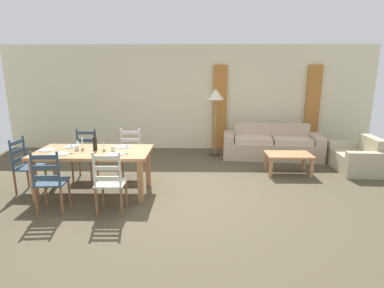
# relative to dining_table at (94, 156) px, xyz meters

# --- Properties ---
(ground_plane) EXTENTS (9.60, 9.60, 0.02)m
(ground_plane) POSITION_rel_dining_table_xyz_m (1.50, -0.07, -0.67)
(ground_plane) COLOR #4D4530
(wall_far) EXTENTS (9.60, 0.16, 2.70)m
(wall_far) POSITION_rel_dining_table_xyz_m (1.50, 3.23, 0.69)
(wall_far) COLOR beige
(wall_far) RESTS_ON ground_plane
(curtain_panel_left) EXTENTS (0.35, 0.08, 2.20)m
(curtain_panel_left) POSITION_rel_dining_table_xyz_m (2.33, 3.09, 0.44)
(curtain_panel_left) COLOR #B77030
(curtain_panel_left) RESTS_ON ground_plane
(curtain_panel_right) EXTENTS (0.35, 0.08, 2.20)m
(curtain_panel_right) POSITION_rel_dining_table_xyz_m (4.73, 3.09, 0.44)
(curtain_panel_right) COLOR #B77030
(curtain_panel_right) RESTS_ON ground_plane
(dining_table) EXTENTS (1.90, 0.96, 0.75)m
(dining_table) POSITION_rel_dining_table_xyz_m (0.00, 0.00, 0.00)
(dining_table) COLOR #B4784B
(dining_table) RESTS_ON ground_plane
(dining_chair_near_left) EXTENTS (0.45, 0.43, 0.96)m
(dining_chair_near_left) POSITION_rel_dining_table_xyz_m (-0.41, -0.74, -0.19)
(dining_chair_near_left) COLOR #2D4456
(dining_chair_near_left) RESTS_ON ground_plane
(dining_chair_near_right) EXTENTS (0.43, 0.41, 0.96)m
(dining_chair_near_right) POSITION_rel_dining_table_xyz_m (0.48, -0.76, -0.19)
(dining_chair_near_right) COLOR beige
(dining_chair_near_right) RESTS_ON ground_plane
(dining_chair_far_left) EXTENTS (0.43, 0.41, 0.96)m
(dining_chair_far_left) POSITION_rel_dining_table_xyz_m (-0.42, 0.75, -0.19)
(dining_chair_far_left) COLOR #2F4456
(dining_chair_far_left) RESTS_ON ground_plane
(dining_chair_far_right) EXTENTS (0.43, 0.41, 0.96)m
(dining_chair_far_right) POSITION_rel_dining_table_xyz_m (0.44, 0.79, -0.19)
(dining_chair_far_right) COLOR silver
(dining_chair_far_right) RESTS_ON ground_plane
(dining_chair_head_west) EXTENTS (0.42, 0.44, 0.96)m
(dining_chair_head_west) POSITION_rel_dining_table_xyz_m (-1.18, 0.03, -0.19)
(dining_chair_head_west) COLOR #2E445A
(dining_chair_head_west) RESTS_ON ground_plane
(dinner_plate_near_left) EXTENTS (0.24, 0.24, 0.02)m
(dinner_plate_near_left) POSITION_rel_dining_table_xyz_m (-0.45, -0.25, 0.10)
(dinner_plate_near_left) COLOR white
(dinner_plate_near_left) RESTS_ON dining_table
(fork_near_left) EXTENTS (0.03, 0.17, 0.01)m
(fork_near_left) POSITION_rel_dining_table_xyz_m (-0.60, -0.25, 0.09)
(fork_near_left) COLOR silver
(fork_near_left) RESTS_ON dining_table
(dinner_plate_near_right) EXTENTS (0.24, 0.24, 0.02)m
(dinner_plate_near_right) POSITION_rel_dining_table_xyz_m (0.45, -0.25, 0.10)
(dinner_plate_near_right) COLOR white
(dinner_plate_near_right) RESTS_ON dining_table
(fork_near_right) EXTENTS (0.02, 0.17, 0.01)m
(fork_near_right) POSITION_rel_dining_table_xyz_m (0.30, -0.25, 0.09)
(fork_near_right) COLOR silver
(fork_near_right) RESTS_ON dining_table
(dinner_plate_far_left) EXTENTS (0.24, 0.24, 0.02)m
(dinner_plate_far_left) POSITION_rel_dining_table_xyz_m (-0.45, 0.25, 0.10)
(dinner_plate_far_left) COLOR white
(dinner_plate_far_left) RESTS_ON dining_table
(fork_far_left) EXTENTS (0.03, 0.17, 0.01)m
(fork_far_left) POSITION_rel_dining_table_xyz_m (-0.60, 0.25, 0.09)
(fork_far_left) COLOR silver
(fork_far_left) RESTS_ON dining_table
(dinner_plate_far_right) EXTENTS (0.24, 0.24, 0.02)m
(dinner_plate_far_right) POSITION_rel_dining_table_xyz_m (0.45, 0.25, 0.10)
(dinner_plate_far_right) COLOR white
(dinner_plate_far_right) RESTS_ON dining_table
(fork_far_right) EXTENTS (0.02, 0.17, 0.01)m
(fork_far_right) POSITION_rel_dining_table_xyz_m (0.30, 0.25, 0.09)
(fork_far_right) COLOR silver
(fork_far_right) RESTS_ON dining_table
(dinner_plate_head_west) EXTENTS (0.24, 0.24, 0.02)m
(dinner_plate_head_west) POSITION_rel_dining_table_xyz_m (-0.78, -0.00, 0.10)
(dinner_plate_head_west) COLOR white
(dinner_plate_head_west) RESTS_ON dining_table
(fork_head_west) EXTENTS (0.03, 0.17, 0.01)m
(fork_head_west) POSITION_rel_dining_table_xyz_m (-0.93, -0.00, 0.09)
(fork_head_west) COLOR silver
(fork_head_west) RESTS_ON dining_table
(wine_bottle) EXTENTS (0.07, 0.07, 0.32)m
(wine_bottle) POSITION_rel_dining_table_xyz_m (0.03, 0.02, 0.20)
(wine_bottle) COLOR black
(wine_bottle) RESTS_ON dining_table
(wine_glass_near_left) EXTENTS (0.06, 0.06, 0.16)m
(wine_glass_near_left) POSITION_rel_dining_table_xyz_m (-0.30, -0.14, 0.20)
(wine_glass_near_left) COLOR white
(wine_glass_near_left) RESTS_ON dining_table
(wine_glass_near_right) EXTENTS (0.06, 0.06, 0.16)m
(wine_glass_near_right) POSITION_rel_dining_table_xyz_m (0.61, -0.14, 0.20)
(wine_glass_near_right) COLOR white
(wine_glass_near_right) RESTS_ON dining_table
(wine_glass_far_left) EXTENTS (0.06, 0.06, 0.16)m
(wine_glass_far_left) POSITION_rel_dining_table_xyz_m (-0.31, 0.13, 0.20)
(wine_glass_far_left) COLOR white
(wine_glass_far_left) RESTS_ON dining_table
(coffee_cup_primary) EXTENTS (0.07, 0.07, 0.09)m
(coffee_cup_primary) POSITION_rel_dining_table_xyz_m (0.35, -0.02, 0.13)
(coffee_cup_primary) COLOR beige
(coffee_cup_primary) RESTS_ON dining_table
(coffee_cup_secondary) EXTENTS (0.07, 0.07, 0.09)m
(coffee_cup_secondary) POSITION_rel_dining_table_xyz_m (-0.28, 0.01, 0.13)
(coffee_cup_secondary) COLOR beige
(coffee_cup_secondary) RESTS_ON dining_table
(candle_tall) EXTENTS (0.05, 0.05, 0.23)m
(candle_tall) POSITION_rel_dining_table_xyz_m (-0.18, 0.02, 0.15)
(candle_tall) COLOR #998C66
(candle_tall) RESTS_ON dining_table
(candle_short) EXTENTS (0.05, 0.05, 0.15)m
(candle_short) POSITION_rel_dining_table_xyz_m (0.20, -0.04, 0.13)
(candle_short) COLOR #998C66
(candle_short) RESTS_ON dining_table
(couch) EXTENTS (2.35, 1.03, 0.80)m
(couch) POSITION_rel_dining_table_xyz_m (3.53, 2.30, -0.37)
(couch) COLOR tan
(couch) RESTS_ON ground_plane
(coffee_table) EXTENTS (0.90, 0.56, 0.42)m
(coffee_table) POSITION_rel_dining_table_xyz_m (3.59, 1.09, -0.31)
(coffee_table) COLOR #B4784B
(coffee_table) RESTS_ON ground_plane
(armchair_upholstered) EXTENTS (0.85, 1.19, 0.72)m
(armchair_upholstered) POSITION_rel_dining_table_xyz_m (5.14, 1.33, -0.41)
(armchair_upholstered) COLOR #B4AB88
(armchair_upholstered) RESTS_ON ground_plane
(standing_lamp) EXTENTS (0.40, 0.40, 1.64)m
(standing_lamp) POSITION_rel_dining_table_xyz_m (2.18, 2.49, 0.75)
(standing_lamp) COLOR #332D28
(standing_lamp) RESTS_ON ground_plane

